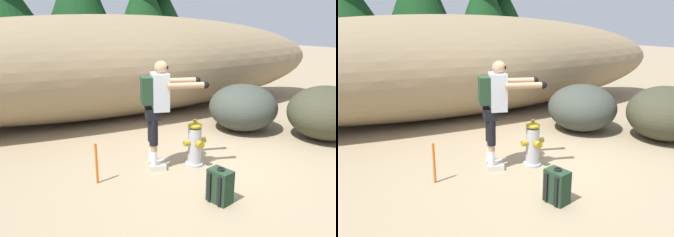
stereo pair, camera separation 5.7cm
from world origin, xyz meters
The scene contains 9 objects.
ground_plane centered at (0.00, 0.00, -0.02)m, with size 56.00×56.00×0.04m, color #998466.
dirt_embankment centered at (0.00, 3.58, 1.22)m, with size 12.73×3.20×2.43m, color #897556.
fire_hydrant centered at (-0.02, -0.03, 0.35)m, with size 0.39×0.34×0.76m.
utility_worker centered at (-0.57, 0.14, 1.07)m, with size 1.04×0.68×1.69m.
spare_backpack centered at (-0.36, -1.16, 0.22)m, with size 0.33×0.34×0.47m.
boulder_large centered at (2.98, -0.15, 0.53)m, with size 1.48×1.52×1.05m, color #3A3B29.
boulder_mid centered at (1.93, 1.09, 0.49)m, with size 1.51×1.44×0.98m, color #393E37.
pine_tree_far_right centered at (3.17, 7.31, 3.02)m, with size 2.34×2.34×5.21m.
survey_stake centered at (-1.59, 0.09, 0.30)m, with size 0.04×0.04×0.60m, color #E55914.
Camera 1 is at (-2.74, -4.18, 2.19)m, focal length 35.21 mm.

